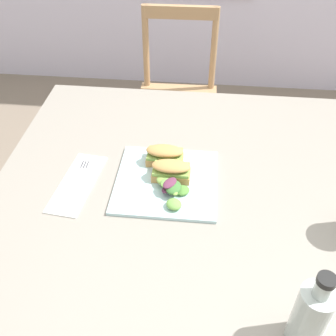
{
  "coord_description": "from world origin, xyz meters",
  "views": [
    {
      "loc": [
        -0.11,
        -0.9,
        1.51
      ],
      "look_at": [
        -0.2,
        -0.03,
        0.76
      ],
      "focal_mm": 42.99,
      "sensor_mm": 36.0,
      "label": 1
    }
  ],
  "objects_px": {
    "sandwich_half_front": "(171,170)",
    "sandwich_half_back": "(165,155)",
    "plate_lunch": "(167,181)",
    "bottle_cold_brew": "(310,318)",
    "dining_table": "(188,214)",
    "fork_on_napkin": "(79,178)",
    "chair_wooden_far": "(177,100)"
  },
  "relations": [
    {
      "from": "plate_lunch",
      "to": "bottle_cold_brew",
      "type": "bearing_deg",
      "value": -53.28
    },
    {
      "from": "plate_lunch",
      "to": "dining_table",
      "type": "bearing_deg",
      "value": -0.92
    },
    {
      "from": "sandwich_half_front",
      "to": "sandwich_half_back",
      "type": "relative_size",
      "value": 1.0
    },
    {
      "from": "sandwich_half_front",
      "to": "bottle_cold_brew",
      "type": "distance_m",
      "value": 0.53
    },
    {
      "from": "dining_table",
      "to": "sandwich_half_front",
      "type": "distance_m",
      "value": 0.17
    },
    {
      "from": "dining_table",
      "to": "bottle_cold_brew",
      "type": "distance_m",
      "value": 0.53
    },
    {
      "from": "dining_table",
      "to": "bottle_cold_brew",
      "type": "xyz_separation_m",
      "value": [
        0.25,
        -0.42,
        0.19
      ]
    },
    {
      "from": "sandwich_half_front",
      "to": "bottle_cold_brew",
      "type": "relative_size",
      "value": 0.55
    },
    {
      "from": "bottle_cold_brew",
      "to": "sandwich_half_front",
      "type": "bearing_deg",
      "value": 124.97
    },
    {
      "from": "fork_on_napkin",
      "to": "bottle_cold_brew",
      "type": "relative_size",
      "value": 0.92
    },
    {
      "from": "plate_lunch",
      "to": "fork_on_napkin",
      "type": "bearing_deg",
      "value": -176.79
    },
    {
      "from": "dining_table",
      "to": "fork_on_napkin",
      "type": "height_order",
      "value": "fork_on_napkin"
    },
    {
      "from": "plate_lunch",
      "to": "fork_on_napkin",
      "type": "distance_m",
      "value": 0.25
    },
    {
      "from": "dining_table",
      "to": "sandwich_half_back",
      "type": "bearing_deg",
      "value": 135.17
    },
    {
      "from": "sandwich_half_back",
      "to": "fork_on_napkin",
      "type": "height_order",
      "value": "sandwich_half_back"
    },
    {
      "from": "dining_table",
      "to": "plate_lunch",
      "type": "xyz_separation_m",
      "value": [
        -0.07,
        0.0,
        0.13
      ]
    },
    {
      "from": "sandwich_half_front",
      "to": "sandwich_half_back",
      "type": "xyz_separation_m",
      "value": [
        -0.03,
        0.07,
        0.0
      ]
    },
    {
      "from": "plate_lunch",
      "to": "sandwich_half_back",
      "type": "height_order",
      "value": "sandwich_half_back"
    },
    {
      "from": "plate_lunch",
      "to": "sandwich_half_front",
      "type": "height_order",
      "value": "sandwich_half_front"
    },
    {
      "from": "dining_table",
      "to": "sandwich_half_back",
      "type": "distance_m",
      "value": 0.19
    },
    {
      "from": "dining_table",
      "to": "bottle_cold_brew",
      "type": "relative_size",
      "value": 5.54
    },
    {
      "from": "sandwich_half_back",
      "to": "bottle_cold_brew",
      "type": "distance_m",
      "value": 0.6
    },
    {
      "from": "dining_table",
      "to": "chair_wooden_far",
      "type": "distance_m",
      "value": 0.96
    },
    {
      "from": "sandwich_half_front",
      "to": "fork_on_napkin",
      "type": "xyz_separation_m",
      "value": [
        -0.26,
        -0.02,
        -0.03
      ]
    },
    {
      "from": "chair_wooden_far",
      "to": "plate_lunch",
      "type": "bearing_deg",
      "value": -87.23
    },
    {
      "from": "chair_wooden_far",
      "to": "sandwich_half_back",
      "type": "distance_m",
      "value": 0.92
    },
    {
      "from": "fork_on_napkin",
      "to": "chair_wooden_far",
      "type": "bearing_deg",
      "value": 77.85
    },
    {
      "from": "plate_lunch",
      "to": "bottle_cold_brew",
      "type": "relative_size",
      "value": 1.42
    },
    {
      "from": "sandwich_half_back",
      "to": "plate_lunch",
      "type": "bearing_deg",
      "value": -80.27
    },
    {
      "from": "fork_on_napkin",
      "to": "dining_table",
      "type": "bearing_deg",
      "value": 2.36
    },
    {
      "from": "fork_on_napkin",
      "to": "plate_lunch",
      "type": "bearing_deg",
      "value": 3.21
    },
    {
      "from": "dining_table",
      "to": "sandwich_half_back",
      "type": "relative_size",
      "value": 10.12
    }
  ]
}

